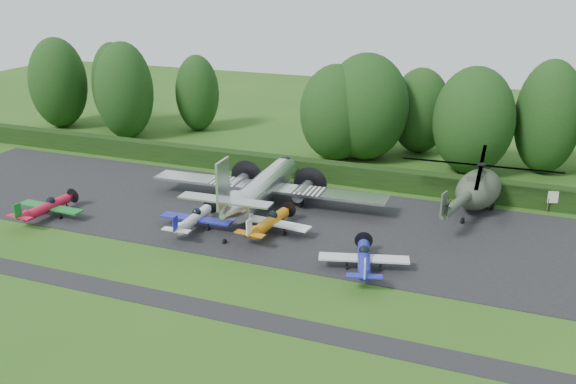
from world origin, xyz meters
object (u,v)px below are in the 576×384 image
at_px(light_plane_orange, 270,222).
at_px(light_plane_blue, 364,259).
at_px(helicopter, 479,186).
at_px(sign_board, 568,198).
at_px(light_plane_red, 47,207).
at_px(light_plane_white, 194,219).
at_px(transport_plane, 262,188).

distance_m(light_plane_orange, light_plane_blue, 9.62).
bearing_deg(light_plane_orange, helicopter, 31.34).
distance_m(helicopter, sign_board, 7.90).
bearing_deg(light_plane_orange, light_plane_red, -174.80).
xyz_separation_m(light_plane_red, light_plane_white, (13.09, 2.31, -0.02)).
bearing_deg(light_plane_blue, sign_board, 67.87).
bearing_deg(helicopter, transport_plane, -173.24).
relative_size(transport_plane, sign_board, 6.41).
height_order(transport_plane, light_plane_white, transport_plane).
bearing_deg(sign_board, light_plane_white, -133.18).
height_order(light_plane_orange, light_plane_blue, light_plane_orange).
relative_size(light_plane_red, sign_board, 1.93).
relative_size(light_plane_orange, sign_board, 2.01).
bearing_deg(sign_board, light_plane_orange, -129.61).
distance_m(transport_plane, light_plane_red, 18.59).
distance_m(transport_plane, light_plane_blue, 14.76).
relative_size(transport_plane, light_plane_blue, 3.26).
height_order(light_plane_white, sign_board, light_plane_white).
distance_m(transport_plane, light_plane_white, 7.36).
bearing_deg(light_plane_white, light_plane_blue, -6.57).
xyz_separation_m(light_plane_red, light_plane_orange, (19.24, 3.76, 0.04)).
bearing_deg(light_plane_white, sign_board, 30.51).
xyz_separation_m(light_plane_orange, sign_board, (22.52, 14.05, 0.26)).
distance_m(light_plane_red, sign_board, 45.39).
bearing_deg(light_plane_red, helicopter, 21.02).
relative_size(transport_plane, light_plane_red, 3.32).
xyz_separation_m(light_plane_white, light_plane_orange, (6.15, 1.45, 0.06)).
distance_m(light_plane_white, helicopter, 24.92).
relative_size(helicopter, sign_board, 4.60).
bearing_deg(transport_plane, light_plane_orange, -57.99).
xyz_separation_m(light_plane_white, helicopter, (21.26, 12.92, 1.35)).
relative_size(light_plane_white, sign_board, 1.90).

